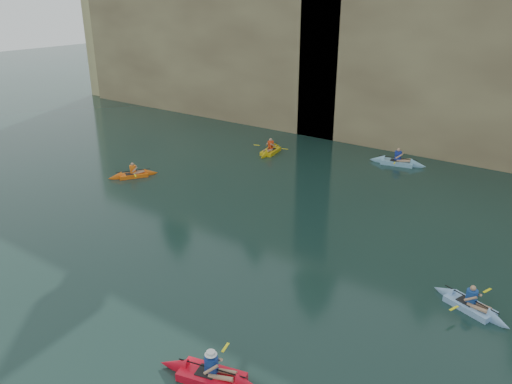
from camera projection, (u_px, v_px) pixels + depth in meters
The scene contains 11 objects.
ground at pixel (216, 330), 15.85m from camera, with size 160.00×160.00×0.00m, color black.
cliff at pixel (479, 50), 36.16m from camera, with size 70.00×16.00×12.00m, color tan.
cliff_slab_west at pixel (204, 51), 41.67m from camera, with size 26.00×2.40×10.56m, color tan.
cliff_slab_center at pixel (483, 68), 29.63m from camera, with size 24.00×2.40×11.40m, color tan.
sea_cave_west at pixel (219, 94), 41.34m from camera, with size 4.50×1.00×4.00m, color black.
sea_cave_center at pixel (377, 123), 33.92m from camera, with size 3.50×1.00×3.20m, color black.
main_kayaker at pixel (212, 376), 13.75m from camera, with size 3.37×2.19×1.22m.
kayaker_orange at pixel (133, 175), 28.77m from camera, with size 2.09×2.74×1.08m.
kayaker_ltblue_near at pixel (470, 305), 16.86m from camera, with size 2.95×2.15×1.14m.
kayaker_yellow at pixel (271, 151), 32.98m from camera, with size 2.44×3.14×1.25m.
kayaker_ltblue_mid at pixel (397, 162), 30.79m from camera, with size 3.53×2.54×1.31m.
Camera 1 is at (8.63, -9.83, 10.05)m, focal length 35.00 mm.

